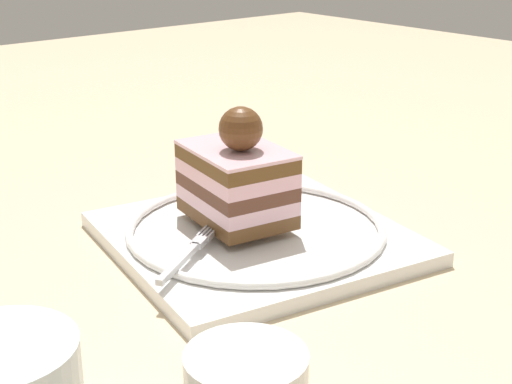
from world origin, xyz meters
TOP-DOWN VIEW (x-y plane):
  - ground_plane at (0.00, 0.00)m, footprint 2.40×2.40m
  - dessert_plate at (-0.02, 0.02)m, footprint 0.28×0.28m
  - cake_slice at (-0.04, 0.01)m, footprint 0.11×0.09m
  - fork at (-0.00, -0.06)m, footprint 0.06×0.10m

SIDE VIEW (x-z plane):
  - ground_plane at x=0.00m, z-range 0.00..0.00m
  - dessert_plate at x=-0.02m, z-range 0.00..0.02m
  - fork at x=0.00m, z-range 0.02..0.03m
  - cake_slice at x=-0.04m, z-range 0.01..0.11m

